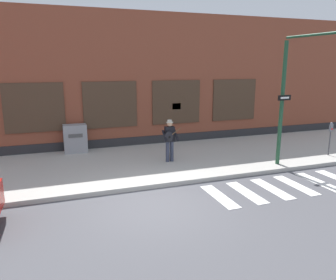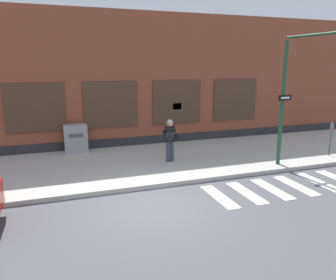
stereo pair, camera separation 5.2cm
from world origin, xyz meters
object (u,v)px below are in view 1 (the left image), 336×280
Objects in this scene: traffic_light at (310,77)px; busker at (170,138)px; parking_meter at (330,134)px; utility_box at (75,139)px.

busker is at bearing 143.88° from traffic_light.
busker is 0.35× the size of traffic_light.
utility_box is at bearing 158.01° from parking_meter.
busker is at bearing -38.54° from utility_box.
traffic_light is at bearing -37.26° from utility_box.
busker is 6.92m from parking_meter.
busker is at bearing 168.43° from parking_meter.
parking_meter is 11.02m from utility_box.
parking_meter reaches higher than utility_box.
utility_box is at bearing 142.74° from traffic_light.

